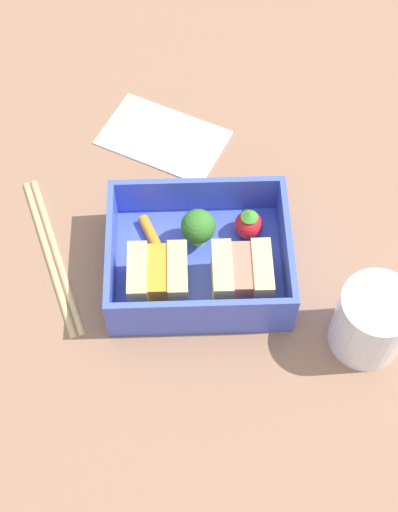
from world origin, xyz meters
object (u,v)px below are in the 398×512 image
Objects in this scene: sandwich_left at (242,276)px; folded_napkin at (163,137)px; broccoli_floret at (194,227)px; drinking_glass at (371,321)px; strawberry_far_left at (249,224)px; chopstick_pair at (52,254)px; sandwich_center_left at (158,278)px; carrot_stick_far_left at (150,232)px.

sandwich_left is 21.55cm from folded_napkin.
drinking_glass is (-15.67, 10.59, -0.03)cm from broccoli_floret.
chopstick_pair is at bearing 3.91° from strawberry_far_left.
drinking_glass is at bearing 164.82° from sandwich_center_left.
sandwich_left is 6.40cm from strawberry_far_left.
folded_napkin is (7.41, -19.97, -3.27)cm from sandwich_left.
carrot_stick_far_left is at bearing -11.46° from broccoli_floret.
sandwich_left is 7.83cm from sandwich_center_left.
broccoli_floret is (-3.54, -5.38, 0.36)cm from sandwich_center_left.
sandwich_center_left is 1.50× the size of carrot_stick_far_left.
strawberry_far_left is 16.36cm from folded_napkin.
broccoli_floret is at bearing 102.09° from folded_napkin.
sandwich_left is at bearing 165.31° from chopstick_pair.
sandwich_left is at bearing 144.30° from carrot_stick_far_left.
sandwich_center_left is 6.45cm from broccoli_floret.
strawberry_far_left is 0.46× the size of drinking_glass.
sandwich_left reaches higher than folded_napkin.
folded_napkin is at bearing -58.04° from strawberry_far_left.
folded_napkin is at bearing -95.59° from carrot_stick_far_left.
drinking_glass reaches higher than chopstick_pair.
sandwich_center_left reaches higher than strawberry_far_left.
sandwich_center_left is at bearing 155.73° from chopstick_pair.
carrot_stick_far_left is at bearing -172.08° from chopstick_pair.
drinking_glass is (-30.09, 10.11, 3.45)cm from chopstick_pair.
sandwich_center_left is at bearing -15.18° from drinking_glass.
strawberry_far_left is 0.78× the size of broccoli_floret.
carrot_stick_far_left is 23.27cm from drinking_glass.
drinking_glass is 0.56× the size of folded_napkin.
folded_napkin is at bearing -53.26° from drinking_glass.
drinking_glass reaches higher than strawberry_far_left.
broccoli_floret is 5.01cm from carrot_stick_far_left.
drinking_glass reaches higher than carrot_stick_far_left.
sandwich_center_left is 1.24× the size of broccoli_floret.
chopstick_pair is at bearing -24.27° from sandwich_center_left.
chopstick_pair is at bearing 7.92° from carrot_stick_far_left.
sandwich_left is at bearing -24.60° from drinking_glass.
folded_napkin is (-0.42, -19.97, -3.27)cm from sandwich_center_left.
folded_napkin is (-11.29, -15.07, -0.15)cm from chopstick_pair.
sandwich_center_left is 0.30× the size of chopstick_pair.
folded_napkin is (3.12, -14.59, -3.63)cm from broccoli_floret.
sandwich_center_left is 0.73× the size of drinking_glass.
folded_napkin is (18.79, -25.18, -3.60)cm from drinking_glass.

